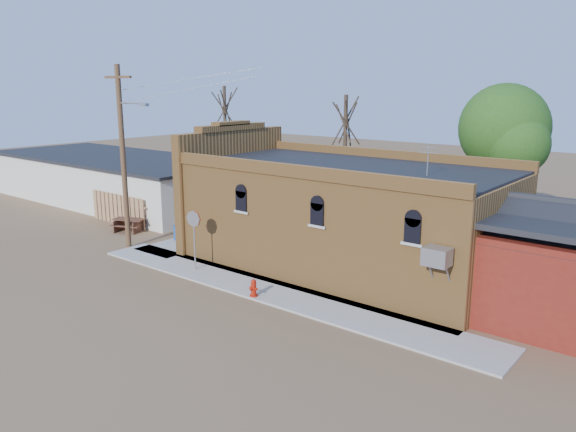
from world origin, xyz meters
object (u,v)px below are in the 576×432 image
Objects in this scene: trash_barrel at (178,233)px; fire_hydrant at (254,288)px; stop_sign at (194,224)px; brick_bar at (339,215)px; utility_pole at (123,154)px; picnic_table at (129,223)px.

fire_hydrant is at bearing -22.47° from trash_barrel.
brick_bar is at bearing 60.80° from stop_sign.
brick_bar is 10.96m from utility_pole.
utility_pole reaches higher than trash_barrel.
utility_pole is (-9.79, -4.29, 2.43)m from brick_bar.
brick_bar is 6.16× the size of stop_sign.
brick_bar is at bearing 23.69° from utility_pole.
brick_bar is at bearing -13.51° from picnic_table.
utility_pole is 3.38× the size of stop_sign.
stop_sign is at bearing -4.33° from utility_pole.
brick_bar reaches higher than stop_sign.
fire_hydrant is at bearing 3.16° from stop_sign.
utility_pole is 11.62× the size of trash_barrel.
trash_barrel is at bearing 161.75° from stop_sign.
picnic_table is (-3.78, -0.35, 0.00)m from trash_barrel.
stop_sign is at bearing -40.29° from picnic_table.
fire_hydrant is 0.26× the size of stop_sign.
picnic_table is at bearing 144.23° from utility_pole.
stop_sign is at bearing -32.14° from trash_barrel.
trash_barrel is (1.00, 2.35, -4.30)m from utility_pole.
stop_sign is 3.44× the size of trash_barrel.
trash_barrel reaches higher than picnic_table.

